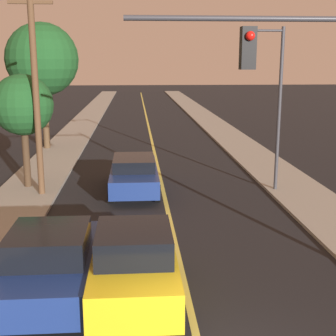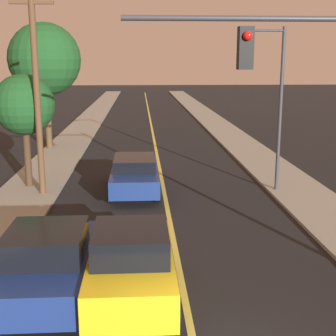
{
  "view_description": "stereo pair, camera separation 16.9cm",
  "coord_description": "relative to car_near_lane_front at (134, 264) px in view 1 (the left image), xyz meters",
  "views": [
    {
      "loc": [
        -1.12,
        -6.53,
        5.17
      ],
      "look_at": [
        0.0,
        9.05,
        1.6
      ],
      "focal_mm": 50.0,
      "sensor_mm": 36.0,
      "label": 1
    },
    {
      "loc": [
        -0.95,
        -6.54,
        5.17
      ],
      "look_at": [
        0.0,
        9.05,
        1.6
      ],
      "focal_mm": 50.0,
      "sensor_mm": 36.0,
      "label": 2
    }
  ],
  "objects": [
    {
      "name": "road_surface",
      "position": [
        1.17,
        33.02,
        -0.85
      ],
      "size": [
        8.38,
        80.0,
        0.01
      ],
      "color": "black",
      "rests_on": "ground"
    },
    {
      "name": "sidewalk_left",
      "position": [
        -4.27,
        33.02,
        -0.79
      ],
      "size": [
        2.5,
        80.0,
        0.12
      ],
      "color": "gray",
      "rests_on": "ground"
    },
    {
      "name": "sidewalk_right",
      "position": [
        6.61,
        33.02,
        -0.79
      ],
      "size": [
        2.5,
        80.0,
        0.12
      ],
      "color": "gray",
      "rests_on": "ground"
    },
    {
      "name": "car_near_lane_front",
      "position": [
        0.0,
        0.0,
        0.0
      ],
      "size": [
        1.93,
        4.02,
        1.71
      ],
      "color": "gold",
      "rests_on": "ground"
    },
    {
      "name": "car_near_lane_second",
      "position": [
        -0.0,
        8.86,
        -0.09
      ],
      "size": [
        1.96,
        4.93,
        1.47
      ],
      "color": "navy",
      "rests_on": "ground"
    },
    {
      "name": "car_outer_lane_front",
      "position": [
        -1.84,
        0.26,
        -0.03
      ],
      "size": [
        2.02,
        4.13,
        1.63
      ],
      "color": "navy",
      "rests_on": "ground"
    },
    {
      "name": "traffic_signal_mast",
      "position": [
        4.32,
        0.71,
        3.54
      ],
      "size": [
        5.99,
        0.42,
        6.18
      ],
      "color": "#333338",
      "rests_on": "ground"
    },
    {
      "name": "streetlamp_right",
      "position": [
        5.3,
        8.46,
        3.39
      ],
      "size": [
        1.7,
        0.36,
        6.34
      ],
      "color": "#333338",
      "rests_on": "ground"
    },
    {
      "name": "utility_pole_left",
      "position": [
        -3.62,
        8.45,
        3.29
      ],
      "size": [
        1.6,
        0.24,
        7.72
      ],
      "color": "#513823",
      "rests_on": "ground"
    },
    {
      "name": "tree_left_near",
      "position": [
        -5.19,
        18.48,
        4.41
      ],
      "size": [
        4.16,
        4.16,
        7.25
      ],
      "color": "#4C3823",
      "rests_on": "ground"
    },
    {
      "name": "tree_left_far",
      "position": [
        -4.4,
        9.59,
        2.6
      ],
      "size": [
        2.44,
        2.44,
        4.58
      ],
      "color": "#3D2B1C",
      "rests_on": "ground"
    }
  ]
}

